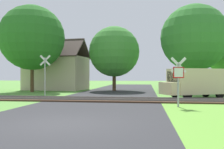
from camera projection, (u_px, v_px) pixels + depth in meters
The scene contains 10 objects.
ground_plane at pixel (60, 124), 8.68m from camera, with size 160.00×160.00×0.00m, color #5B933D.
road_asphalt at pixel (76, 115), 10.66m from camera, with size 7.74×80.00×0.01m, color #2D2D30.
rail_track at pixel (103, 100), 17.09m from camera, with size 60.00×2.60×0.22m.
stop_sign_near at pixel (178, 77), 13.53m from camera, with size 0.86×0.22×2.72m.
crossing_sign_far at pixel (45, 73), 20.13m from camera, with size 0.87×0.18×3.40m.
house at pixel (57, 72), 30.98m from camera, with size 7.78×5.93×6.27m.
tree_center at pixel (114, 52), 28.85m from camera, with size 5.83×5.83×7.44m.
tree_left at pixel (32, 38), 26.47m from camera, with size 6.88×6.88×9.20m.
tree_right at pixel (194, 38), 25.38m from camera, with size 6.80×6.80×8.99m.
mail_truck at pixel (195, 82), 18.85m from camera, with size 5.21×3.86×2.24m.
Camera 1 is at (2.97, -8.36, 1.69)m, focal length 40.00 mm.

